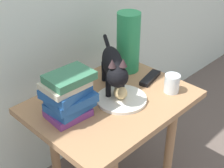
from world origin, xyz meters
name	(u,v)px	position (x,y,z in m)	size (l,w,h in m)	color
side_table	(112,116)	(0.00, 0.00, 0.48)	(0.71, 0.53, 0.57)	#9E724C
plate	(121,99)	(0.02, -0.03, 0.58)	(0.22, 0.22, 0.01)	silver
bread_roll	(120,92)	(0.02, -0.03, 0.61)	(0.08, 0.06, 0.05)	#E0BC7A
cat	(113,66)	(0.05, 0.04, 0.70)	(0.32, 0.40, 0.23)	black
book_stack	(68,95)	(-0.20, 0.04, 0.67)	(0.20, 0.17, 0.20)	#72337A
green_vase	(128,42)	(0.25, 0.14, 0.72)	(0.12, 0.12, 0.30)	#288C51
candle_jar	(172,84)	(0.24, -0.15, 0.61)	(0.07, 0.07, 0.08)	silver
tv_remote	(150,78)	(0.25, -0.01, 0.58)	(0.15, 0.04, 0.02)	black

